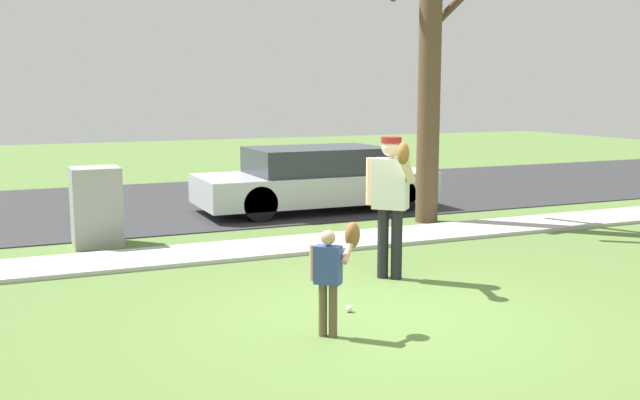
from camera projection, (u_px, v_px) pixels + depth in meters
ground_plane at (274, 250)px, 10.93m from camera, size 48.00×48.00×0.00m
sidewalk_strip at (272, 247)px, 11.02m from camera, size 36.00×1.20×0.06m
road_surface at (192, 202)px, 15.56m from camera, size 36.00×6.80×0.02m
person_adult at (391, 192)px, 9.12m from camera, size 0.50×0.89×1.78m
person_child at (334, 264)px, 7.09m from camera, size 0.57×0.36×1.09m
baseball at (349, 309)px, 7.90m from camera, size 0.07×0.07×0.07m
utility_cabinet at (96, 207)px, 11.20m from camera, size 0.72×0.67×1.20m
street_tree_near at (430, 47)px, 12.84m from camera, size 1.85×1.89×5.85m
parked_sedan_silver at (315, 179)px, 14.42m from camera, size 4.60×1.80×1.23m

